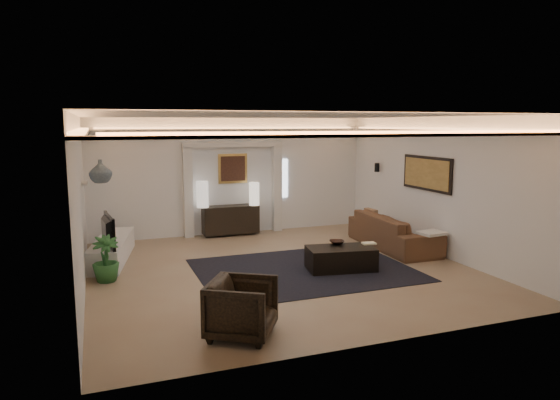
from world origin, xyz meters
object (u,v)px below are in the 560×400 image
object	(u,v)px
sofa	(393,231)
coffee_table	(341,259)
console	(231,219)
armchair	(242,308)

from	to	relation	value
sofa	coffee_table	bearing A→B (deg)	123.47
sofa	console	bearing A→B (deg)	53.29
coffee_table	armchair	xyz separation A→B (m)	(-2.60, -2.26, 0.18)
sofa	armchair	xyz separation A→B (m)	(-4.51, -3.42, 0.01)
coffee_table	armchair	bearing A→B (deg)	-129.49
sofa	armchair	distance (m)	5.66
console	coffee_table	xyz separation A→B (m)	(1.19, -3.66, -0.20)
console	armchair	xyz separation A→B (m)	(-1.41, -5.93, -0.02)
console	armchair	distance (m)	6.09
coffee_table	armchair	distance (m)	3.45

